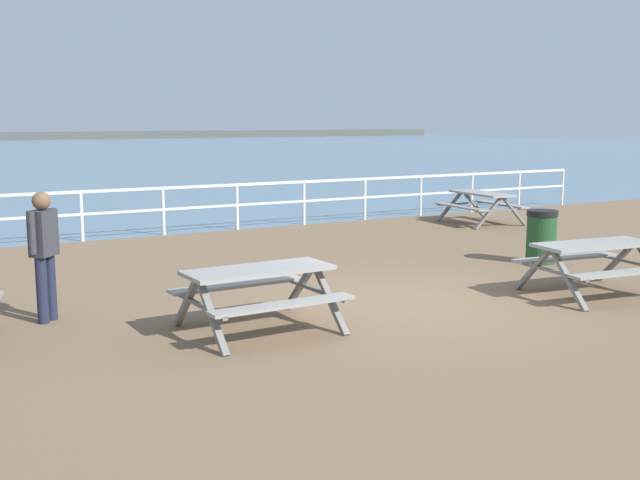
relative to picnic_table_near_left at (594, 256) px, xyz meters
name	(u,v)px	position (x,y,z in m)	size (l,w,h in m)	color
ground_plane	(399,310)	(-2.77, 0.97, -0.68)	(30.00, 24.00, 0.20)	brown
seaward_railing	(201,200)	(-2.77, 8.72, 0.16)	(23.07, 0.07, 1.08)	white
picnic_table_near_left	(594,256)	(0.00, 0.00, 0.00)	(1.97, 1.73, 0.80)	gray
picnic_table_near_right	(481,200)	(3.78, 6.72, 0.00)	(1.65, 1.90, 0.80)	gray
picnic_table_mid_centre	(259,283)	(-5.06, 0.69, 0.00)	(1.84, 1.59, 0.80)	gray
visitor	(44,248)	(-7.23, 2.39, 0.36)	(0.40, 0.40, 1.66)	#1E2338
litter_bin	(541,236)	(1.20, 2.20, -0.10)	(0.55, 0.55, 0.95)	#1E4723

